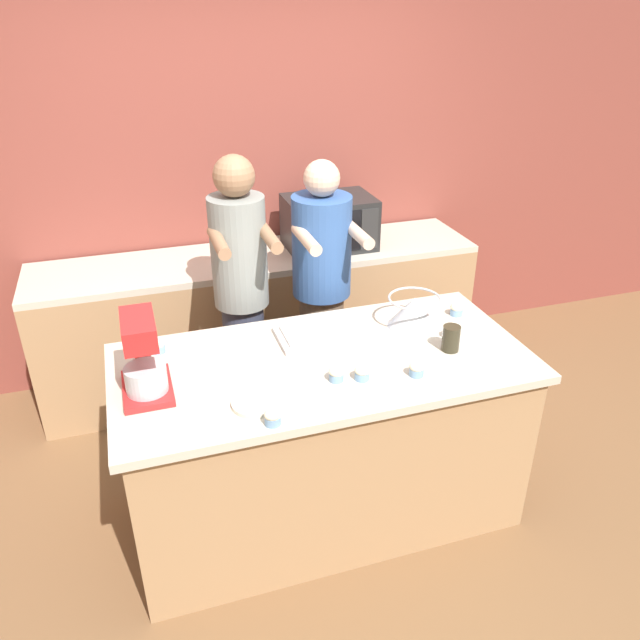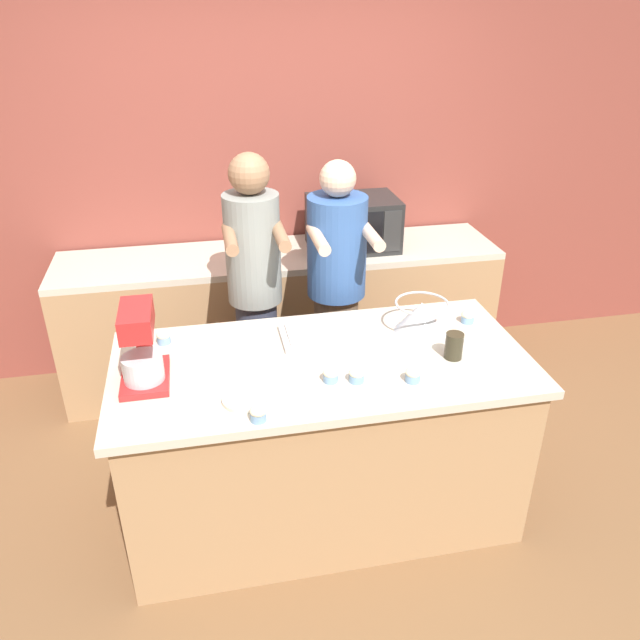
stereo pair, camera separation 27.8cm
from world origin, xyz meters
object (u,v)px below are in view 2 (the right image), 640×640
at_px(cupcake_0, 468,317).
at_px(cupcake_4, 164,337).
at_px(baking_tray, 315,335).
at_px(person_right, 336,295).
at_px(cupcake_3, 332,375).
at_px(cupcake_6, 413,375).
at_px(cupcake_2, 457,339).
at_px(drinking_glass, 454,346).
at_px(stand_mixer, 141,350).
at_px(cupcake_1, 258,413).
at_px(small_plate, 245,399).
at_px(microwave_oven, 353,223).
at_px(cupcake_5, 357,375).
at_px(mixing_bowl, 421,316).
at_px(person_left, 255,295).

relative_size(cupcake_0, cupcake_4, 1.00).
bearing_deg(baking_tray, cupcake_0, 0.10).
relative_size(person_right, cupcake_3, 24.26).
bearing_deg(cupcake_6, cupcake_2, 39.59).
bearing_deg(cupcake_6, drinking_glass, 31.61).
xyz_separation_m(stand_mixer, cupcake_6, (1.12, -0.23, -0.12)).
xyz_separation_m(cupcake_1, cupcake_6, (0.68, 0.14, 0.00)).
distance_m(cupcake_2, cupcake_4, 1.39).
relative_size(baking_tray, cupcake_2, 4.90).
bearing_deg(small_plate, cupcake_1, -74.28).
height_order(drinking_glass, cupcake_1, drinking_glass).
relative_size(stand_mixer, drinking_glass, 2.86).
bearing_deg(cupcake_6, small_plate, -179.96).
distance_m(microwave_oven, cupcake_5, 1.56).
distance_m(mixing_bowl, baking_tray, 0.52).
xyz_separation_m(baking_tray, cupcake_2, (0.64, -0.20, 0.01)).
relative_size(person_left, drinking_glass, 13.61).
bearing_deg(cupcake_4, cupcake_2, -12.33).
bearing_deg(microwave_oven, person_right, -112.56).
bearing_deg(microwave_oven, baking_tray, -112.76).
distance_m(person_right, cupcake_4, 1.04).
distance_m(stand_mixer, mixing_bowl, 1.32).
relative_size(drinking_glass, small_plate, 0.66).
height_order(baking_tray, microwave_oven, microwave_oven).
relative_size(small_plate, cupcake_2, 2.80).
distance_m(baking_tray, microwave_oven, 1.21).
bearing_deg(cupcake_1, cupcake_3, 32.16).
bearing_deg(stand_mixer, cupcake_1, -40.31).
height_order(person_right, drinking_glass, person_right).
distance_m(person_left, cupcake_5, 1.00).
bearing_deg(person_left, small_plate, -98.75).
distance_m(stand_mixer, cupcake_3, 0.81).
height_order(person_right, cupcake_1, person_right).
distance_m(cupcake_2, cupcake_3, 0.67).
bearing_deg(cupcake_4, cupcake_6, -27.61).
bearing_deg(baking_tray, cupcake_1, -119.81).
relative_size(microwave_oven, cupcake_2, 8.33).
bearing_deg(cupcake_5, cupcake_0, 31.05).
bearing_deg(drinking_glass, cupcake_4, 162.90).
height_order(stand_mixer, baking_tray, stand_mixer).
relative_size(mixing_bowl, baking_tray, 0.81).
distance_m(person_left, baking_tray, 0.58).
relative_size(baking_tray, cupcake_0, 4.90).
height_order(small_plate, cupcake_5, cupcake_5).
distance_m(cupcake_0, cupcake_4, 1.50).
bearing_deg(small_plate, cupcake_5, 5.40).
height_order(cupcake_0, cupcake_2, same).
xyz_separation_m(cupcake_0, cupcake_2, (-0.14, -0.20, 0.00)).
height_order(stand_mixer, cupcake_3, stand_mixer).
bearing_deg(small_plate, microwave_oven, 61.53).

